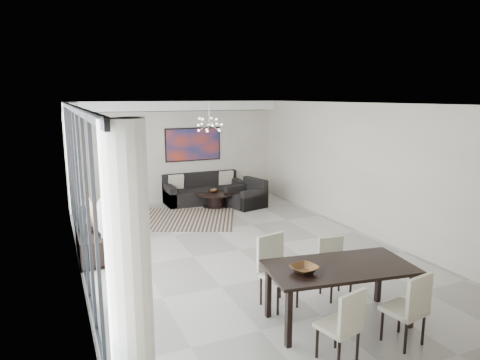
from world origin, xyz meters
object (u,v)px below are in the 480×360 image
coffee_table (216,198)px  television (97,215)px  dining_table (339,272)px  tv_console (90,243)px  sofa_main (204,192)px

coffee_table → television: (-3.42, -2.63, 0.59)m
dining_table → television: bearing=124.5°
tv_console → television: television is taller
tv_console → television: (0.16, -0.04, 0.56)m
television → dining_table: television is taller
coffee_table → sofa_main: bearing=104.2°
television → dining_table: 4.77m
sofa_main → television: television is taller
tv_console → dining_table: 4.92m
sofa_main → television: bearing=-135.3°
television → tv_console: bearing=84.0°
coffee_table → dining_table: (-0.72, -6.56, 0.51)m
coffee_table → dining_table: size_ratio=0.54×
tv_console → sofa_main: bearing=43.0°
coffee_table → tv_console: tv_console is taller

